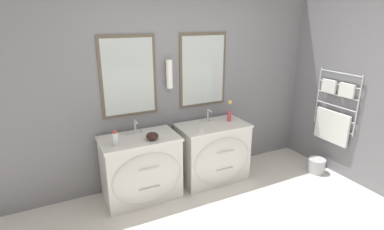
{
  "coord_description": "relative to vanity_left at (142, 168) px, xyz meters",
  "views": [
    {
      "loc": [
        -1.57,
        -1.87,
        2.16
      ],
      "look_at": [
        -0.07,
        1.16,
        1.05
      ],
      "focal_mm": 28.0,
      "sensor_mm": 36.0,
      "label": 1
    }
  ],
  "objects": [
    {
      "name": "waste_bin",
      "position": [
        2.46,
        -0.5,
        -0.3
      ],
      "size": [
        0.24,
        0.24,
        0.21
      ],
      "color": "#B7B7BC",
      "rests_on": "ground_plane"
    },
    {
      "name": "faucet_right",
      "position": [
        1.01,
        0.17,
        0.47
      ],
      "size": [
        0.17,
        0.11,
        0.18
      ],
      "color": "silver",
      "rests_on": "vanity_right"
    },
    {
      "name": "faucet_left",
      "position": [
        0.0,
        0.17,
        0.47
      ],
      "size": [
        0.17,
        0.11,
        0.18
      ],
      "color": "silver",
      "rests_on": "vanity_left"
    },
    {
      "name": "vanity_right",
      "position": [
        1.01,
        0.0,
        0.0
      ],
      "size": [
        0.93,
        0.61,
        0.8
      ],
      "color": "silver",
      "rests_on": "ground_plane"
    },
    {
      "name": "vanity_left",
      "position": [
        0.0,
        0.0,
        0.0
      ],
      "size": [
        0.93,
        0.61,
        0.8
      ],
      "color": "silver",
      "rests_on": "ground_plane"
    },
    {
      "name": "toiletry_bottle",
      "position": [
        -0.29,
        -0.06,
        0.46
      ],
      "size": [
        0.06,
        0.06,
        0.16
      ],
      "color": "silver",
      "rests_on": "vanity_left"
    },
    {
      "name": "wall_right",
      "position": [
        2.74,
        -0.57,
        0.88
      ],
      "size": [
        0.13,
        3.49,
        2.6
      ],
      "color": "slate",
      "rests_on": "ground_plane"
    },
    {
      "name": "flower_vase",
      "position": [
        1.29,
        0.07,
        0.5
      ],
      "size": [
        0.06,
        0.06,
        0.29
      ],
      "color": "#CC4C51",
      "rests_on": "vanity_right"
    },
    {
      "name": "amenity_bowl",
      "position": [
        0.12,
        -0.09,
        0.43
      ],
      "size": [
        0.15,
        0.15,
        0.09
      ],
      "color": "black",
      "rests_on": "vanity_left"
    },
    {
      "name": "wall_back",
      "position": [
        0.67,
        0.37,
        0.9
      ],
      "size": [
        5.66,
        0.16,
        2.6
      ],
      "color": "slate",
      "rests_on": "ground_plane"
    },
    {
      "name": "soap_dish",
      "position": [
        0.75,
        -0.13,
        0.4
      ],
      "size": [
        0.08,
        0.06,
        0.04
      ],
      "color": "white",
      "rests_on": "vanity_right"
    }
  ]
}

